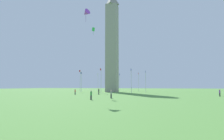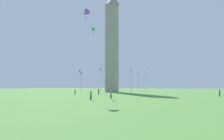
{
  "view_description": "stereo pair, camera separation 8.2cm",
  "coord_description": "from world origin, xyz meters",
  "px_view_note": "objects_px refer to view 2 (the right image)",
  "views": [
    {
      "loc": [
        72.95,
        20.61,
        2.5
      ],
      "look_at": [
        0.0,
        0.0,
        9.19
      ],
      "focal_mm": 29.19,
      "sensor_mm": 36.0,
      "label": 1
    },
    {
      "loc": [
        72.93,
        20.69,
        2.5
      ],
      "look_at": [
        0.0,
        0.0,
        9.19
      ],
      "focal_mm": 29.19,
      "sensor_mm": 36.0,
      "label": 2
    }
  ],
  "objects_px": {
    "person_gray_shirt": "(111,94)",
    "person_purple_shirt": "(220,93)",
    "kite_green_box": "(93,29)",
    "person_black_shirt": "(99,92)",
    "flagpole_nw": "(80,80)",
    "flagpole_sw": "(98,81)",
    "flagpole_w": "(82,81)",
    "flagpole_se": "(139,81)",
    "person_red_shirt": "(75,92)",
    "flagpole_n": "(101,80)",
    "flagpole_ne": "(131,80)",
    "flagpole_s": "(120,81)",
    "kite_purple_delta": "(86,13)",
    "flagpole_e": "(146,80)",
    "person_green_shirt": "(91,95)",
    "obelisk_monument": "(112,42)"
  },
  "relations": [
    {
      "from": "flagpole_s",
      "to": "person_gray_shirt",
      "type": "height_order",
      "value": "flagpole_s"
    },
    {
      "from": "flagpole_s",
      "to": "flagpole_n",
      "type": "bearing_deg",
      "value": -0.0
    },
    {
      "from": "flagpole_n",
      "to": "person_red_shirt",
      "type": "xyz_separation_m",
      "value": [
        10.18,
        -4.49,
        -3.92
      ]
    },
    {
      "from": "person_gray_shirt",
      "to": "person_green_shirt",
      "type": "bearing_deg",
      "value": 103.28
    },
    {
      "from": "obelisk_monument",
      "to": "kite_purple_delta",
      "type": "bearing_deg",
      "value": 8.54
    },
    {
      "from": "flagpole_ne",
      "to": "flagpole_w",
      "type": "relative_size",
      "value": 1.0
    },
    {
      "from": "person_red_shirt",
      "to": "obelisk_monument",
      "type": "bearing_deg",
      "value": -1.29
    },
    {
      "from": "flagpole_sw",
      "to": "person_gray_shirt",
      "type": "xyz_separation_m",
      "value": [
        46.96,
        20.12,
        -3.88
      ]
    },
    {
      "from": "flagpole_se",
      "to": "person_green_shirt",
      "type": "distance_m",
      "value": 51.76
    },
    {
      "from": "person_gray_shirt",
      "to": "kite_purple_delta",
      "type": "bearing_deg",
      "value": 81.03
    },
    {
      "from": "flagpole_nw",
      "to": "flagpole_w",
      "type": "bearing_deg",
      "value": -157.5
    },
    {
      "from": "flagpole_n",
      "to": "flagpole_w",
      "type": "bearing_deg",
      "value": -135.0
    },
    {
      "from": "person_green_shirt",
      "to": "kite_purple_delta",
      "type": "height_order",
      "value": "kite_purple_delta"
    },
    {
      "from": "flagpole_sw",
      "to": "kite_purple_delta",
      "type": "bearing_deg",
      "value": 17.49
    },
    {
      "from": "person_gray_shirt",
      "to": "person_purple_shirt",
      "type": "bearing_deg",
      "value": -108.2
    },
    {
      "from": "obelisk_monument",
      "to": "kite_green_box",
      "type": "height_order",
      "value": "obelisk_monument"
    },
    {
      "from": "flagpole_s",
      "to": "person_purple_shirt",
      "type": "relative_size",
      "value": 5.1
    },
    {
      "from": "flagpole_e",
      "to": "person_green_shirt",
      "type": "height_order",
      "value": "flagpole_e"
    },
    {
      "from": "flagpole_n",
      "to": "flagpole_ne",
      "type": "bearing_deg",
      "value": 112.5
    },
    {
      "from": "kite_green_box",
      "to": "person_purple_shirt",
      "type": "bearing_deg",
      "value": 99.95
    },
    {
      "from": "flagpole_se",
      "to": "person_purple_shirt",
      "type": "relative_size",
      "value": 5.1
    },
    {
      "from": "flagpole_se",
      "to": "person_red_shirt",
      "type": "relative_size",
      "value": 5.42
    },
    {
      "from": "flagpole_e",
      "to": "flagpole_se",
      "type": "distance_m",
      "value": 10.59
    },
    {
      "from": "flagpole_e",
      "to": "person_green_shirt",
      "type": "xyz_separation_m",
      "value": [
        41.8,
        -5.97,
        -3.85
      ]
    },
    {
      "from": "flagpole_s",
      "to": "flagpole_nw",
      "type": "bearing_deg",
      "value": -22.5
    },
    {
      "from": "person_gray_shirt",
      "to": "kite_green_box",
      "type": "height_order",
      "value": "kite_green_box"
    },
    {
      "from": "kite_green_box",
      "to": "person_black_shirt",
      "type": "bearing_deg",
      "value": -173.6
    },
    {
      "from": "flagpole_n",
      "to": "kite_green_box",
      "type": "bearing_deg",
      "value": 11.39
    },
    {
      "from": "obelisk_monument",
      "to": "flagpole_e",
      "type": "bearing_deg",
      "value": 89.77
    },
    {
      "from": "person_purple_shirt",
      "to": "kite_green_box",
      "type": "distance_m",
      "value": 35.18
    },
    {
      "from": "person_black_shirt",
      "to": "person_red_shirt",
      "type": "bearing_deg",
      "value": 118.02
    },
    {
      "from": "flagpole_w",
      "to": "person_green_shirt",
      "type": "bearing_deg",
      "value": 27.44
    },
    {
      "from": "person_green_shirt",
      "to": "kite_green_box",
      "type": "xyz_separation_m",
      "value": [
        -12.88,
        -4.83,
        16.63
      ]
    },
    {
      "from": "person_purple_shirt",
      "to": "kite_green_box",
      "type": "relative_size",
      "value": 0.83
    },
    {
      "from": "flagpole_s",
      "to": "person_black_shirt",
      "type": "relative_size",
      "value": 4.88
    },
    {
      "from": "person_red_shirt",
      "to": "flagpole_nw",
      "type": "bearing_deg",
      "value": 29.69
    },
    {
      "from": "flagpole_n",
      "to": "person_gray_shirt",
      "type": "bearing_deg",
      "value": 23.89
    },
    {
      "from": "flagpole_se",
      "to": "kite_purple_delta",
      "type": "height_order",
      "value": "kite_purple_delta"
    },
    {
      "from": "person_green_shirt",
      "to": "kite_purple_delta",
      "type": "distance_m",
      "value": 16.22
    },
    {
      "from": "flagpole_n",
      "to": "flagpole_s",
      "type": "height_order",
      "value": "same"
    },
    {
      "from": "person_black_shirt",
      "to": "flagpole_e",
      "type": "bearing_deg",
      "value": -13.06
    },
    {
      "from": "flagpole_sw",
      "to": "flagpole_w",
      "type": "height_order",
      "value": "same"
    },
    {
      "from": "flagpole_ne",
      "to": "person_purple_shirt",
      "type": "height_order",
      "value": "flagpole_ne"
    },
    {
      "from": "person_green_shirt",
      "to": "person_gray_shirt",
      "type": "height_order",
      "value": "person_green_shirt"
    },
    {
      "from": "flagpole_n",
      "to": "kite_purple_delta",
      "type": "height_order",
      "value": "kite_purple_delta"
    },
    {
      "from": "kite_purple_delta",
      "to": "person_red_shirt",
      "type": "bearing_deg",
      "value": -147.51
    },
    {
      "from": "flagpole_n",
      "to": "person_red_shirt",
      "type": "height_order",
      "value": "flagpole_n"
    },
    {
      "from": "flagpole_sw",
      "to": "kite_purple_delta",
      "type": "height_order",
      "value": "kite_purple_delta"
    },
    {
      "from": "kite_purple_delta",
      "to": "flagpole_sw",
      "type": "bearing_deg",
      "value": -162.51
    },
    {
      "from": "flagpole_nw",
      "to": "kite_green_box",
      "type": "bearing_deg",
      "value": 33.84
    }
  ]
}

